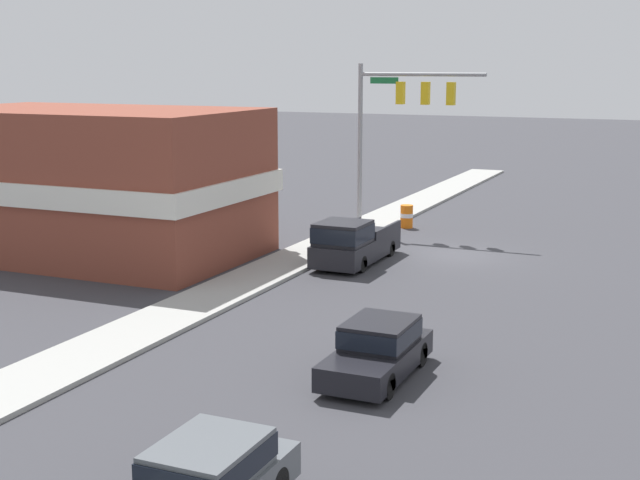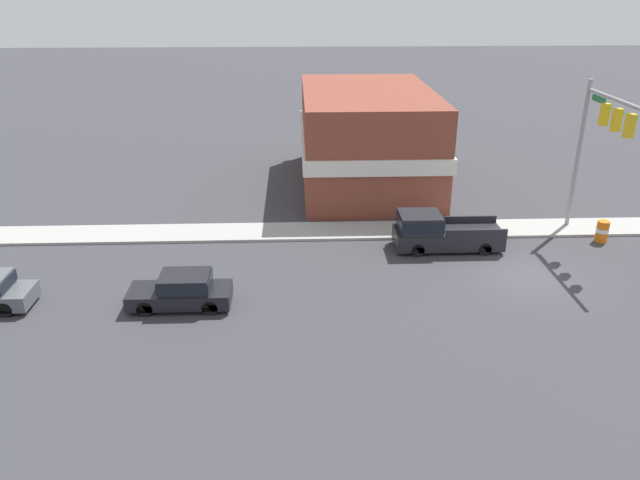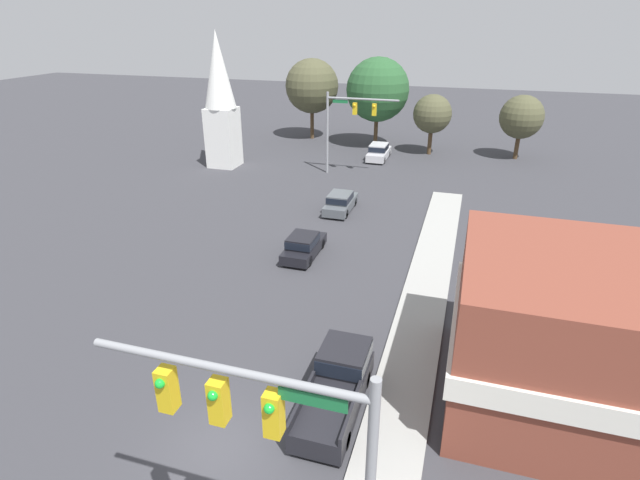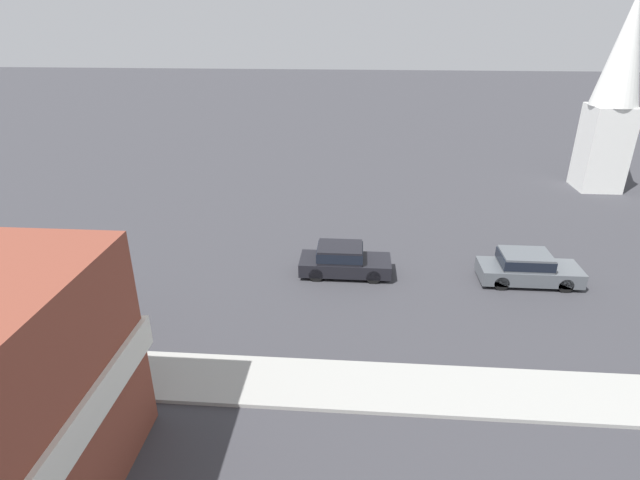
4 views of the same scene
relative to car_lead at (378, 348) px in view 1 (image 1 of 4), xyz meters
name	(u,v)px [view 1 (image 1 of 4)]	position (x,y,z in m)	size (l,w,h in m)	color
ground_plane	(454,255)	(2.16, -15.25, -0.76)	(200.00, 200.00, 0.00)	#38383D
sidewalk_curb	(331,243)	(7.86, -15.25, -0.69)	(2.40, 60.00, 0.14)	#9E9E99
near_signal_assembly	(399,110)	(6.22, -19.66, 5.06)	(6.20, 0.49, 7.97)	gray
car_lead	(378,348)	(0.00, 0.00, 0.00)	(1.75, 4.22, 1.46)	black
pickup_truck_parked	(352,242)	(5.48, -11.85, 0.17)	(1.96, 5.36, 1.90)	black
construction_barrel	(407,216)	(6.06, -20.58, -0.18)	(0.63, 0.63, 1.13)	orange
corner_brick_building	(91,182)	(16.33, -9.39, 2.30)	(13.84, 8.45, 6.13)	brown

